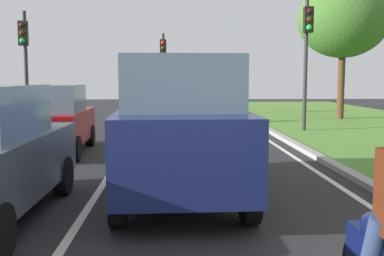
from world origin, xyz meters
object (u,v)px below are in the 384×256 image
Objects in this scene: tree_roadside_far at (343,20)px; car_hatchback_far at (53,120)px; traffic_light_far_median at (163,61)px; traffic_light_near_right at (307,43)px; traffic_light_overhead_left at (24,52)px; car_suv_ahead at (179,127)px.

car_hatchback_far is at bearing -139.42° from tree_roadside_far.
traffic_light_near_right is at bearing -55.57° from traffic_light_far_median.
traffic_light_overhead_left is (-2.42, 5.74, 2.05)m from car_hatchback_far.
tree_roadside_far reaches higher than car_suv_ahead.
tree_roadside_far reaches higher than traffic_light_near_right.
car_suv_ahead reaches higher than car_hatchback_far.
traffic_light_near_right is 10.36m from traffic_light_overhead_left.
traffic_light_far_median is (-5.23, 7.64, -0.37)m from traffic_light_near_right.
traffic_light_far_median reaches higher than car_hatchback_far.
traffic_light_far_median is at bearing 161.63° from tree_roadside_far.
traffic_light_overhead_left is at bearing 116.80° from car_suv_ahead.
tree_roadside_far is at bearing 57.99° from traffic_light_near_right.
car_suv_ahead is 5.60m from car_hatchback_far.
traffic_light_far_median is at bearing 124.43° from traffic_light_near_right.
car_hatchback_far is 0.89× the size of traffic_light_far_median.
traffic_light_near_right is 0.76× the size of tree_roadside_far.
traffic_light_overhead_left reaches higher than car_suv_ahead.
traffic_light_overhead_left is 8.12m from traffic_light_far_median.
car_hatchback_far is at bearing -67.16° from traffic_light_overhead_left.
car_suv_ahead is at bearing -117.28° from traffic_light_near_right.
traffic_light_far_median is at bearing 51.58° from traffic_light_overhead_left.
tree_roadside_far is (7.72, 13.94, 3.43)m from car_suv_ahead.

